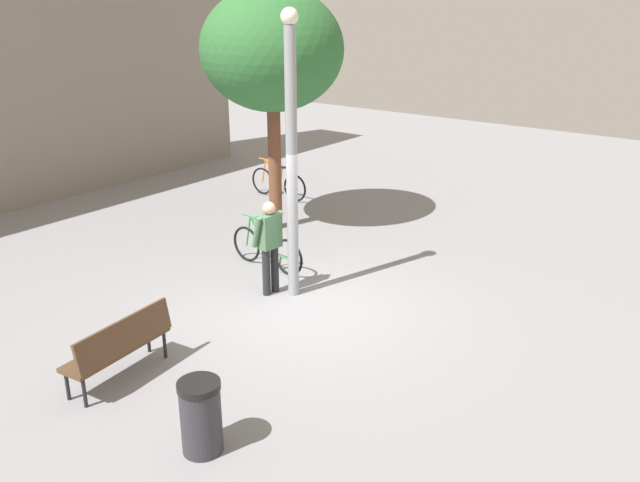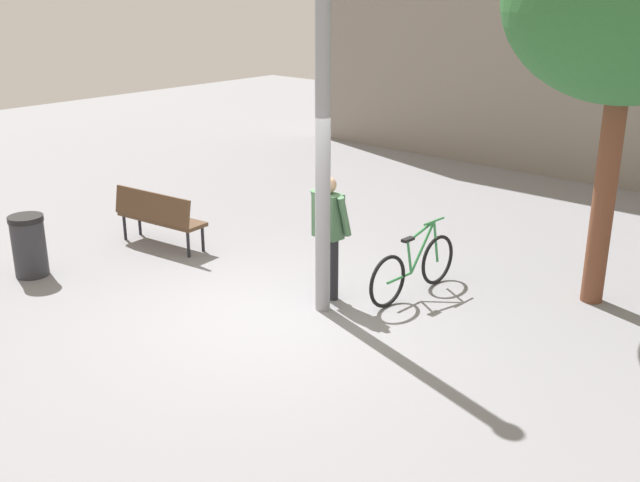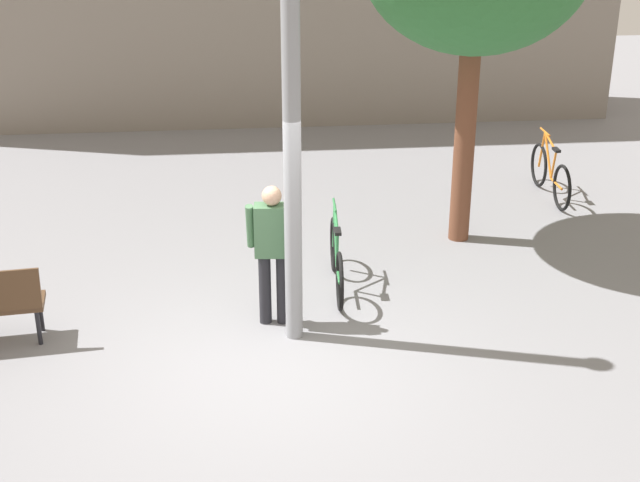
# 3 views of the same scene
# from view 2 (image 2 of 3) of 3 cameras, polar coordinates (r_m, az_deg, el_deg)

# --- Properties ---
(ground_plane) EXTENTS (36.00, 36.00, 0.00)m
(ground_plane) POSITION_cam_2_polar(r_m,az_deg,el_deg) (9.60, -3.03, -5.70)
(ground_plane) COLOR gray
(lamppost) EXTENTS (0.28, 0.28, 4.75)m
(lamppost) POSITION_cam_2_polar(r_m,az_deg,el_deg) (9.03, 0.22, 9.56)
(lamppost) COLOR gray
(lamppost) RESTS_ON ground_plane
(person_by_lamppost) EXTENTS (0.61, 0.32, 1.67)m
(person_by_lamppost) POSITION_cam_2_polar(r_m,az_deg,el_deg) (9.80, 0.63, 0.93)
(person_by_lamppost) COLOR #232328
(person_by_lamppost) RESTS_ON ground_plane
(park_bench) EXTENTS (1.64, 0.64, 0.92)m
(park_bench) POSITION_cam_2_polar(r_m,az_deg,el_deg) (12.11, -12.25, 2.01)
(park_bench) COLOR #513823
(park_bench) RESTS_ON ground_plane
(bicycle_green) EXTENTS (0.13, 1.81, 0.97)m
(bicycle_green) POSITION_cam_2_polar(r_m,az_deg,el_deg) (10.15, 7.16, -2.06)
(bicycle_green) COLOR black
(bicycle_green) RESTS_ON ground_plane
(trash_bin) EXTENTS (0.49, 0.49, 0.90)m
(trash_bin) POSITION_cam_2_polar(r_m,az_deg,el_deg) (11.49, -21.25, -0.33)
(trash_bin) COLOR #2D2D33
(trash_bin) RESTS_ON ground_plane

